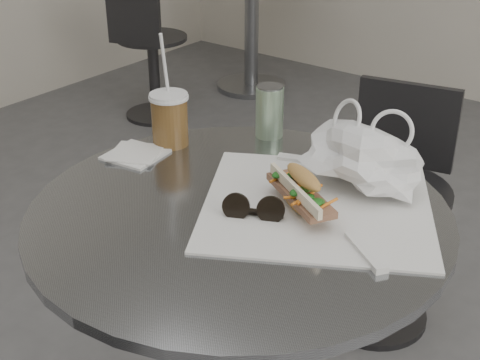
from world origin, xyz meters
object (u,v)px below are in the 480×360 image
Objects in this scene: bg_table at (252,9)px; bg_chair at (150,63)px; chair_far at (385,222)px; drink_can at (269,111)px; sunglasses at (254,210)px; iced_coffee at (170,118)px; banh_mi at (301,191)px; cafe_table at (239,329)px.

bg_chair is at bearing -100.75° from bg_table.
drink_can is at bearing 68.19° from chair_far.
bg_table is at bearing -53.88° from chair_far.
chair_far is 6.64× the size of sunglasses.
iced_coffee reaches higher than drink_can.
chair_far reaches higher than bg_chair.
chair_far is at bearing -39.80° from bg_chair.
iced_coffee is (-0.23, -0.65, 0.48)m from chair_far.
bg_chair is 2.37m from banh_mi.
cafe_table reaches higher than chair_far.
bg_table is 1.10× the size of bg_chair.
chair_far is 0.87m from banh_mi.
iced_coffee reaches higher than cafe_table.
drink_can is (1.58, -1.21, 0.50)m from bg_chair.
banh_mi is at bearing 90.28° from chair_far.
bg_chair is 6.35× the size of sunglasses.
bg_chair is 2.38m from sunglasses.
bg_chair is 2.05m from iced_coffee.
bg_table reaches higher than chair_far.
iced_coffee is 0.22m from drink_can.
banh_mi is 2.15× the size of sunglasses.
iced_coffee is (-0.29, 0.14, 0.33)m from cafe_table.
bg_table is at bearing 122.40° from iced_coffee.
banh_mi is 0.39m from iced_coffee.
bg_table is at bearing 126.03° from cafe_table.
bg_table is at bearing 62.92° from bg_chair.
cafe_table is 2.72m from bg_table.
drink_can reaches higher than bg_table.
sunglasses reaches higher than bg_chair.
sunglasses is 0.37m from drink_can.
sunglasses is at bearing -17.29° from cafe_table.
iced_coffee is 2.11× the size of drink_can.
iced_coffee is (1.31, -2.06, 0.33)m from bg_table.
cafe_table is 3.33× the size of banh_mi.
sunglasses is at bearing -53.43° from bg_table.
cafe_table reaches higher than bg_chair.
bg_table is 6.97× the size of sunglasses.
bg_table is 1.05× the size of chair_far.
bg_table is 3.01× the size of iced_coffee.
iced_coffee is at bearing -59.96° from bg_chair.
sunglasses is at bearing -56.98° from bg_chair.
drink_can is at bearing 94.45° from sunglasses.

